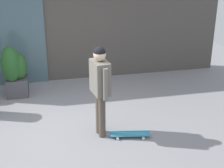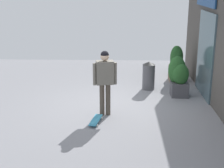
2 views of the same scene
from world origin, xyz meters
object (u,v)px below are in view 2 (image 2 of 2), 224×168
at_px(planter_box_right, 177,62).
at_px(trash_bin, 149,75).
at_px(skateboard, 96,120).
at_px(planter_box_left, 179,76).
at_px(skateboarder, 105,76).

bearing_deg(planter_box_right, trash_bin, -46.99).
distance_m(skateboard, planter_box_left, 3.29).
bearing_deg(skateboarder, skateboard, -31.78).
bearing_deg(trash_bin, planter_box_left, 52.90).
bearing_deg(skateboarder, trash_bin, 140.21).
relative_size(planter_box_left, planter_box_right, 0.97).
xyz_separation_m(skateboarder, skateboard, (0.53, -0.21, -1.02)).
xyz_separation_m(skateboard, planter_box_left, (-2.16, 2.41, 0.57)).
height_order(planter_box_right, trash_bin, planter_box_right).
bearing_deg(skateboard, skateboarder, 167.86).
bearing_deg(trash_bin, planter_box_right, 133.01).
xyz_separation_m(planter_box_left, planter_box_right, (-1.65, 0.19, 0.05)).
bearing_deg(planter_box_left, skateboarder, -53.31).
bearing_deg(planter_box_left, skateboard, -48.08).
xyz_separation_m(skateboarder, trash_bin, (-2.30, 1.32, -0.61)).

